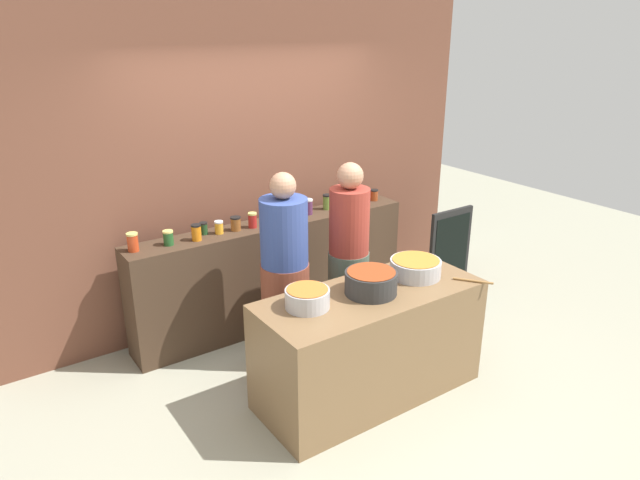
# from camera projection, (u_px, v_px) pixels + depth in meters

# --- Properties ---
(ground) EXTENTS (12.00, 12.00, 0.00)m
(ground) POSITION_uv_depth(u_px,v_px,m) (344.00, 374.00, 4.69)
(ground) COLOR #9E9C87
(storefront_wall) EXTENTS (4.80, 0.12, 3.00)m
(storefront_wall) POSITION_uv_depth(u_px,v_px,m) (252.00, 159.00, 5.27)
(storefront_wall) COLOR brown
(storefront_wall) RESTS_ON ground
(display_shelf) EXTENTS (2.70, 0.36, 0.99)m
(display_shelf) POSITION_uv_depth(u_px,v_px,m) (274.00, 273.00, 5.36)
(display_shelf) COLOR #402E1F
(display_shelf) RESTS_ON ground
(prep_table) EXTENTS (1.70, 0.70, 0.85)m
(prep_table) POSITION_uv_depth(u_px,v_px,m) (369.00, 344.00, 4.30)
(prep_table) COLOR brown
(prep_table) RESTS_ON ground
(preserve_jar_0) EXTENTS (0.09, 0.09, 0.15)m
(preserve_jar_0) POSITION_uv_depth(u_px,v_px,m) (133.00, 242.00, 4.51)
(preserve_jar_0) COLOR #BE3B19
(preserve_jar_0) RESTS_ON display_shelf
(preserve_jar_1) EXTENTS (0.08, 0.08, 0.12)m
(preserve_jar_1) POSITION_uv_depth(u_px,v_px,m) (168.00, 238.00, 4.64)
(preserve_jar_1) COLOR #245626
(preserve_jar_1) RESTS_ON display_shelf
(preserve_jar_2) EXTENTS (0.08, 0.08, 0.14)m
(preserve_jar_2) POSITION_uv_depth(u_px,v_px,m) (196.00, 232.00, 4.74)
(preserve_jar_2) COLOR orange
(preserve_jar_2) RESTS_ON display_shelf
(preserve_jar_3) EXTENTS (0.07, 0.07, 0.10)m
(preserve_jar_3) POSITION_uv_depth(u_px,v_px,m) (204.00, 228.00, 4.88)
(preserve_jar_3) COLOR #1F4421
(preserve_jar_3) RESTS_ON display_shelf
(preserve_jar_4) EXTENTS (0.07, 0.07, 0.11)m
(preserve_jar_4) POSITION_uv_depth(u_px,v_px,m) (219.00, 227.00, 4.89)
(preserve_jar_4) COLOR gold
(preserve_jar_4) RESTS_ON display_shelf
(preserve_jar_5) EXTENTS (0.09, 0.09, 0.12)m
(preserve_jar_5) POSITION_uv_depth(u_px,v_px,m) (236.00, 224.00, 4.97)
(preserve_jar_5) COLOR brown
(preserve_jar_5) RESTS_ON display_shelf
(preserve_jar_6) EXTENTS (0.08, 0.08, 0.13)m
(preserve_jar_6) POSITION_uv_depth(u_px,v_px,m) (252.00, 220.00, 5.03)
(preserve_jar_6) COLOR #AD231F
(preserve_jar_6) RESTS_ON display_shelf
(preserve_jar_7) EXTENTS (0.09, 0.09, 0.11)m
(preserve_jar_7) POSITION_uv_depth(u_px,v_px,m) (273.00, 214.00, 5.22)
(preserve_jar_7) COLOR #375835
(preserve_jar_7) RESTS_ON display_shelf
(preserve_jar_8) EXTENTS (0.07, 0.07, 0.12)m
(preserve_jar_8) POSITION_uv_depth(u_px,v_px,m) (291.00, 210.00, 5.33)
(preserve_jar_8) COLOR gold
(preserve_jar_8) RESTS_ON display_shelf
(preserve_jar_9) EXTENTS (0.09, 0.09, 0.15)m
(preserve_jar_9) POSITION_uv_depth(u_px,v_px,m) (308.00, 207.00, 5.38)
(preserve_jar_9) COLOR #542A4C
(preserve_jar_9) RESTS_ON display_shelf
(preserve_jar_10) EXTENTS (0.08, 0.08, 0.14)m
(preserve_jar_10) POSITION_uv_depth(u_px,v_px,m) (327.00, 202.00, 5.52)
(preserve_jar_10) COLOR olive
(preserve_jar_10) RESTS_ON display_shelf
(preserve_jar_11) EXTENTS (0.07, 0.07, 0.14)m
(preserve_jar_11) POSITION_uv_depth(u_px,v_px,m) (345.00, 198.00, 5.66)
(preserve_jar_11) COLOR #214728
(preserve_jar_11) RESTS_ON display_shelf
(preserve_jar_12) EXTENTS (0.08, 0.08, 0.13)m
(preserve_jar_12) POSITION_uv_depth(u_px,v_px,m) (364.00, 195.00, 5.77)
(preserve_jar_12) COLOR red
(preserve_jar_12) RESTS_ON display_shelf
(preserve_jar_13) EXTENTS (0.08, 0.08, 0.11)m
(preserve_jar_13) POSITION_uv_depth(u_px,v_px,m) (374.00, 195.00, 5.80)
(preserve_jar_13) COLOR #963C1A
(preserve_jar_13) RESTS_ON display_shelf
(cooking_pot_left) EXTENTS (0.31, 0.31, 0.14)m
(cooking_pot_left) POSITION_uv_depth(u_px,v_px,m) (307.00, 298.00, 3.92)
(cooking_pot_left) COLOR #B7B7BC
(cooking_pot_left) RESTS_ON prep_table
(cooking_pot_center) EXTENTS (0.38, 0.38, 0.17)m
(cooking_pot_center) POSITION_uv_depth(u_px,v_px,m) (371.00, 282.00, 4.12)
(cooking_pot_center) COLOR #2D2D2D
(cooking_pot_center) RESTS_ON prep_table
(cooking_pot_right) EXTENTS (0.39, 0.39, 0.14)m
(cooking_pot_right) POSITION_uv_depth(u_px,v_px,m) (415.00, 268.00, 4.41)
(cooking_pot_right) COLOR #B7B7BC
(cooking_pot_right) RESTS_ON prep_table
(wooden_spoon) EXTENTS (0.19, 0.25, 0.02)m
(wooden_spoon) POSITION_uv_depth(u_px,v_px,m) (473.00, 281.00, 4.32)
(wooden_spoon) COLOR #9E703D
(wooden_spoon) RESTS_ON prep_table
(cook_with_tongs) EXTENTS (0.39, 0.39, 1.62)m
(cook_with_tongs) POSITION_uv_depth(u_px,v_px,m) (285.00, 281.00, 4.62)
(cook_with_tongs) COLOR brown
(cook_with_tongs) RESTS_ON ground
(cook_in_cap) EXTENTS (0.34, 0.34, 1.64)m
(cook_in_cap) POSITION_uv_depth(u_px,v_px,m) (348.00, 268.00, 4.83)
(cook_in_cap) COLOR #4B5E4E
(cook_in_cap) RESTS_ON ground
(chalkboard_sign) EXTENTS (0.55, 0.05, 0.91)m
(chalkboard_sign) POSITION_uv_depth(u_px,v_px,m) (450.00, 251.00, 5.94)
(chalkboard_sign) COLOR black
(chalkboard_sign) RESTS_ON ground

